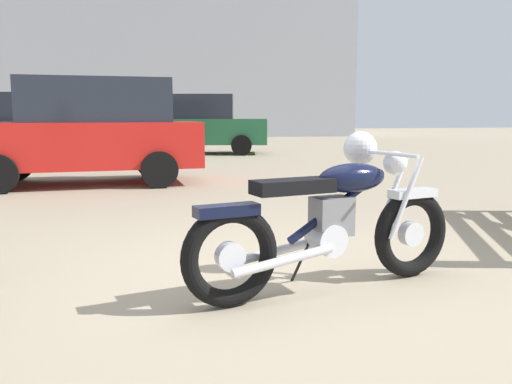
{
  "coord_description": "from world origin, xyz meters",
  "views": [
    {
      "loc": [
        -0.91,
        -3.66,
        1.18
      ],
      "look_at": [
        0.06,
        0.92,
        0.5
      ],
      "focal_mm": 37.3,
      "sensor_mm": 36.0,
      "label": 1
    }
  ],
  "objects_px": {
    "vintage_motorcycle": "(334,218)",
    "dark_sedan_left": "(1,124)",
    "white_estate_far": "(87,130)",
    "blue_hatchback_right": "(199,123)"
  },
  "relations": [
    {
      "from": "vintage_motorcycle",
      "to": "dark_sedan_left",
      "type": "height_order",
      "value": "dark_sedan_left"
    },
    {
      "from": "dark_sedan_left",
      "to": "white_estate_far",
      "type": "relative_size",
      "value": 1.24
    },
    {
      "from": "blue_hatchback_right",
      "to": "dark_sedan_left",
      "type": "bearing_deg",
      "value": -156.9
    },
    {
      "from": "dark_sedan_left",
      "to": "white_estate_far",
      "type": "xyz_separation_m",
      "value": [
        2.71,
        -5.69,
        -0.02
      ]
    },
    {
      "from": "vintage_motorcycle",
      "to": "white_estate_far",
      "type": "height_order",
      "value": "white_estate_far"
    },
    {
      "from": "blue_hatchback_right",
      "to": "vintage_motorcycle",
      "type": "bearing_deg",
      "value": -81.02
    },
    {
      "from": "vintage_motorcycle",
      "to": "dark_sedan_left",
      "type": "bearing_deg",
      "value": 98.42
    },
    {
      "from": "dark_sedan_left",
      "to": "blue_hatchback_right",
      "type": "relative_size",
      "value": 1.2
    },
    {
      "from": "dark_sedan_left",
      "to": "white_estate_far",
      "type": "bearing_deg",
      "value": -53.29
    },
    {
      "from": "vintage_motorcycle",
      "to": "dark_sedan_left",
      "type": "xyz_separation_m",
      "value": [
        -4.88,
        11.8,
        0.45
      ]
    }
  ]
}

